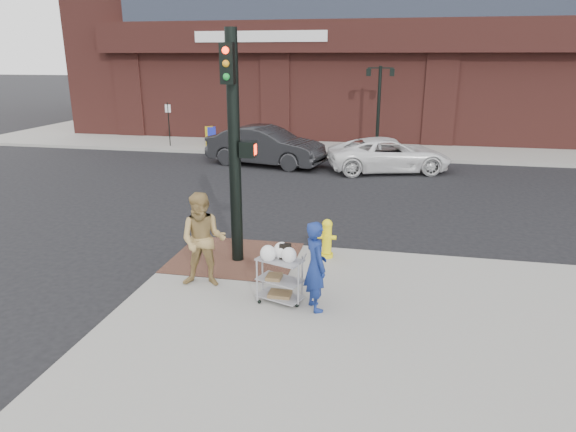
% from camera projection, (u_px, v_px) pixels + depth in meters
% --- Properties ---
extents(ground, '(220.00, 220.00, 0.00)m').
position_uv_depth(ground, '(250.00, 282.00, 10.91)').
color(ground, black).
rests_on(ground, ground).
extents(sidewalk_far, '(65.00, 36.00, 0.15)m').
position_uv_depth(sidewalk_far, '(527.00, 119.00, 38.37)').
color(sidewalk_far, gray).
rests_on(sidewalk_far, ground).
extents(brick_curb_ramp, '(2.80, 2.40, 0.01)m').
position_uv_depth(brick_curb_ramp, '(235.00, 257.00, 11.83)').
color(brick_curb_ramp, '#4B2C23').
rests_on(brick_curb_ramp, sidewalk_near).
extents(lamp_post, '(1.32, 0.22, 4.00)m').
position_uv_depth(lamp_post, '(379.00, 99.00, 24.70)').
color(lamp_post, black).
rests_on(lamp_post, sidewalk_far).
extents(parking_sign, '(0.05, 0.05, 2.20)m').
position_uv_depth(parking_sign, '(169.00, 124.00, 26.21)').
color(parking_sign, black).
rests_on(parking_sign, sidewalk_far).
extents(traffic_signal_pole, '(0.61, 0.51, 5.00)m').
position_uv_depth(traffic_signal_pole, '(235.00, 143.00, 10.88)').
color(traffic_signal_pole, black).
rests_on(traffic_signal_pole, sidewalk_near).
extents(woman_blue, '(0.65, 0.73, 1.68)m').
position_uv_depth(woman_blue, '(316.00, 266.00, 9.20)').
color(woman_blue, navy).
rests_on(woman_blue, sidewalk_near).
extents(pedestrian_tan, '(1.02, 0.85, 1.92)m').
position_uv_depth(pedestrian_tan, '(203.00, 240.00, 10.14)').
color(pedestrian_tan, '#A5864D').
rests_on(pedestrian_tan, sidewalk_near).
extents(sedan_dark, '(5.41, 2.85, 1.70)m').
position_uv_depth(sedan_dark, '(266.00, 146.00, 22.29)').
color(sedan_dark, black).
rests_on(sedan_dark, ground).
extents(minivan_white, '(5.44, 3.58, 1.39)m').
position_uv_depth(minivan_white, '(389.00, 155.00, 21.14)').
color(minivan_white, white).
rests_on(minivan_white, ground).
extents(utility_cart, '(0.94, 0.71, 1.15)m').
position_uv_depth(utility_cart, '(280.00, 276.00, 9.57)').
color(utility_cart, gray).
rests_on(utility_cart, sidewalk_near).
extents(fire_hydrant, '(0.43, 0.30, 0.91)m').
position_uv_depth(fire_hydrant, '(327.00, 238.00, 11.74)').
color(fire_hydrant, yellow).
rests_on(fire_hydrant, sidewalk_near).
extents(newsbox_yellow, '(0.52, 0.50, 0.98)m').
position_uv_depth(newsbox_yellow, '(209.00, 136.00, 26.42)').
color(newsbox_yellow, gold).
rests_on(newsbox_yellow, sidewalk_far).
extents(newsbox_blue, '(0.51, 0.49, 0.97)m').
position_uv_depth(newsbox_blue, '(212.00, 136.00, 26.36)').
color(newsbox_blue, '#1B25B0').
rests_on(newsbox_blue, sidewalk_far).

